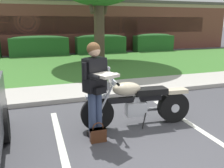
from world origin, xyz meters
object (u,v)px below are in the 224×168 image
(hedge_center_right, at_px, (101,44))
(hedge_right, at_px, (153,42))
(hedge_center_left, at_px, (39,46))
(brick_building, at_px, (48,25))
(handbag, at_px, (98,134))
(motorcycle, at_px, (141,102))
(rider_person, at_px, (95,83))

(hedge_center_right, height_order, hedge_right, same)
(hedge_center_left, relative_size, brick_building, 0.12)
(handbag, distance_m, hedge_right, 13.46)
(brick_building, bearing_deg, hedge_center_right, -63.13)
(motorcycle, xyz_separation_m, handbag, (-1.00, -0.42, -0.34))
(hedge_center_left, distance_m, brick_building, 5.75)
(rider_person, relative_size, hedge_right, 0.62)
(handbag, bearing_deg, hedge_right, 57.81)
(rider_person, xyz_separation_m, hedge_center_left, (-0.46, 11.19, -0.36))
(motorcycle, bearing_deg, hedge_center_right, 77.84)
(rider_person, relative_size, handbag, 4.74)
(hedge_center_right, relative_size, brick_building, 0.12)
(hedge_right, bearing_deg, brick_building, 139.98)
(hedge_center_left, height_order, brick_building, brick_building)
(motorcycle, relative_size, handbag, 6.23)
(hedge_center_right, xyz_separation_m, hedge_right, (3.80, 0.00, 0.00))
(rider_person, height_order, hedge_right, rider_person)
(hedge_center_left, bearing_deg, brick_building, 79.93)
(handbag, xyz_separation_m, hedge_center_right, (3.36, 11.39, 0.51))
(hedge_center_left, bearing_deg, handbag, -87.78)
(rider_person, bearing_deg, hedge_center_left, 92.37)
(hedge_right, height_order, brick_building, brick_building)
(hedge_center_left, relative_size, hedge_right, 1.24)
(rider_person, bearing_deg, motorcycle, 12.58)
(handbag, bearing_deg, hedge_center_left, 92.22)
(hedge_center_right, distance_m, brick_building, 6.33)
(handbag, bearing_deg, rider_person, 83.91)
(handbag, distance_m, hedge_center_left, 11.40)
(hedge_right, relative_size, brick_building, 0.10)
(hedge_right, bearing_deg, motorcycle, -119.34)
(hedge_center_right, bearing_deg, hedge_center_left, 180.00)
(hedge_right, bearing_deg, handbag, -122.19)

